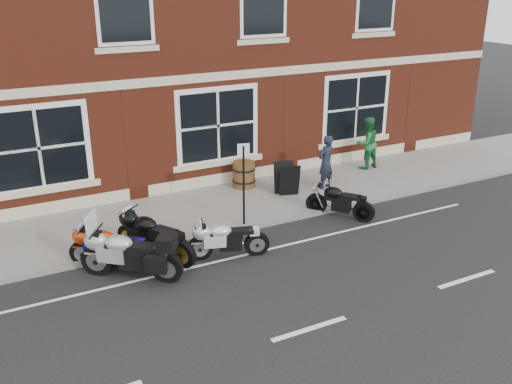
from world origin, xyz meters
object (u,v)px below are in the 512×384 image
parking_sign (244,179)px  barrel_planter (244,174)px  moto_sport_red (112,246)px  moto_sport_silver (226,238)px  moto_touring_silver (128,252)px  moto_sport_black (154,235)px  a_board_sign (287,179)px  pedestrian_left (326,162)px  pedestrian_right (367,143)px  moto_naked_black (339,200)px

parking_sign → barrel_planter: bearing=76.8°
moto_sport_red → moto_sport_silver: 2.56m
moto_touring_silver → moto_sport_silver: 2.26m
moto_touring_silver → moto_sport_black: bearing=-12.7°
moto_touring_silver → a_board_sign: (5.33, 2.44, -0.01)m
a_board_sign → barrel_planter: a_board_sign is taller
parking_sign → moto_sport_black: bearing=-155.7°
moto_touring_silver → parking_sign: parking_sign is taller
moto_sport_red → barrel_planter: size_ratio=2.23×
pedestrian_left → pedestrian_right: bearing=-174.7°
moto_sport_red → barrel_planter: (4.73, 2.98, -0.02)m
moto_touring_silver → pedestrian_left: (6.63, 2.39, 0.32)m
moto_naked_black → pedestrian_left: 1.97m
pedestrian_right → a_board_sign: pedestrian_right is taller
moto_sport_red → moto_sport_black: (0.99, 0.02, 0.06)m
pedestrian_right → parking_sign: bearing=17.5°
moto_touring_silver → pedestrian_right: size_ratio=1.10×
pedestrian_right → parking_sign: size_ratio=0.80×
moto_sport_silver → moto_touring_silver: bearing=104.4°
moto_sport_red → pedestrian_left: bearing=-39.2°
moto_touring_silver → moto_sport_red: (-0.21, 0.61, -0.09)m
moto_sport_black → pedestrian_right: 8.52m
moto_touring_silver → moto_sport_red: size_ratio=1.09×
moto_touring_silver → moto_sport_black: 1.01m
moto_touring_silver → moto_sport_red: bearing=57.4°
moto_sport_silver → pedestrian_left: size_ratio=1.15×
a_board_sign → pedestrian_right: bearing=31.3°
moto_naked_black → moto_sport_red: bearing=143.2°
moto_sport_silver → moto_naked_black: 3.71m
moto_touring_silver → moto_sport_black: (0.79, 0.63, -0.03)m
a_board_sign → moto_naked_black: bearing=-55.9°
moto_sport_silver → pedestrian_right: bearing=-45.4°
moto_naked_black → parking_sign: size_ratio=0.74×
moto_sport_red → parking_sign: size_ratio=0.80×
barrel_planter → parking_sign: size_ratio=0.36×
moto_sport_red → moto_naked_black: 6.10m
moto_sport_black → a_board_sign: (4.55, 1.82, 0.02)m
moto_sport_black → moto_naked_black: bearing=-30.7°
pedestrian_right → moto_sport_black: bearing=14.5°
moto_sport_silver → a_board_sign: size_ratio=1.94×
moto_sport_black → pedestrian_right: (8.08, 2.70, 0.39)m
barrel_planter → moto_sport_red: bearing=-147.7°
pedestrian_right → moto_touring_silver: bearing=16.6°
moto_sport_red → pedestrian_left: pedestrian_left is taller
moto_touring_silver → pedestrian_left: 7.06m
pedestrian_left → parking_sign: size_ratio=0.75×
a_board_sign → barrel_planter: bearing=142.4°
moto_naked_black → moto_sport_black: bearing=143.1°
a_board_sign → pedestrian_left: bearing=14.8°
moto_touring_silver → barrel_planter: size_ratio=2.44×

